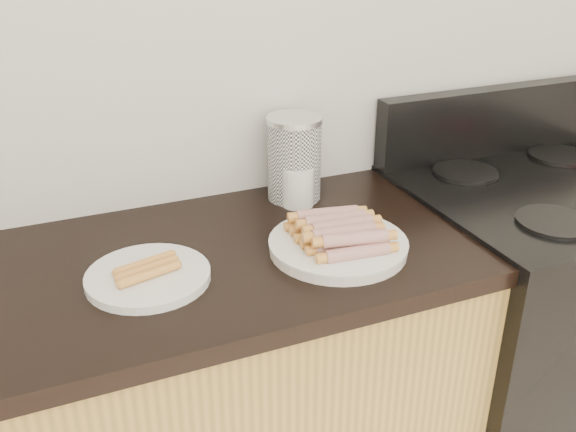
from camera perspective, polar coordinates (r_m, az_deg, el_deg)
name	(u,v)px	position (r m, az deg, el deg)	size (l,w,h in m)	color
wall_back	(234,37)	(1.60, -4.79, 15.54)	(4.00, 0.04, 2.60)	silver
stove	(529,327)	(2.06, 20.65, -9.26)	(0.76, 0.65, 0.91)	black
stove_panel	(492,121)	(2.01, 17.71, 8.05)	(0.76, 0.06, 0.20)	black
burner_near_left	(555,222)	(1.63, 22.64, -0.48)	(0.18, 0.18, 0.01)	black
burner_far_left	(465,172)	(1.85, 15.48, 3.79)	(0.18, 0.18, 0.01)	black
burner_far_right	(560,155)	(2.07, 23.00, 4.97)	(0.18, 0.18, 0.01)	black
main_plate	(338,247)	(1.41, 4.47, -2.73)	(0.30, 0.30, 0.02)	silver
side_plate	(148,276)	(1.33, -12.33, -5.28)	(0.25, 0.25, 0.02)	silver
hotdog_pile	(339,232)	(1.39, 4.52, -1.41)	(0.14, 0.21, 0.06)	#A23322
plain_sausages	(147,269)	(1.32, -12.40, -4.59)	(0.12, 0.10, 0.02)	#CC7E4E
canister	(294,158)	(1.63, 0.56, 5.17)	(0.14, 0.14, 0.22)	white
mug	(298,187)	(1.61, 0.89, 2.62)	(0.08, 0.08, 0.10)	white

